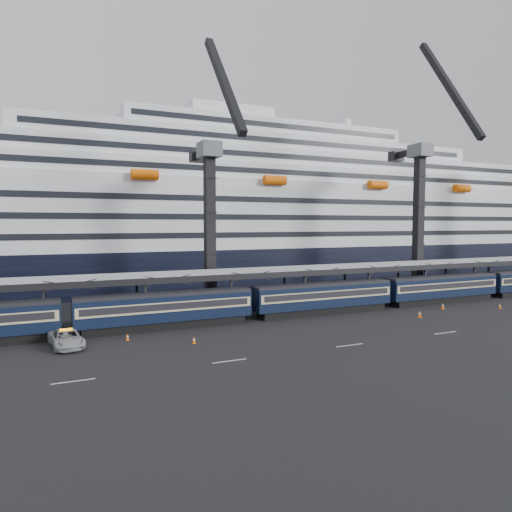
# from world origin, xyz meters

# --- Properties ---
(ground) EXTENTS (260.00, 260.00, 0.00)m
(ground) POSITION_xyz_m (0.00, 0.00, 0.00)
(ground) COLOR black
(ground) RESTS_ON ground
(train) EXTENTS (133.05, 3.00, 4.05)m
(train) POSITION_xyz_m (-4.65, 10.00, 2.20)
(train) COLOR black
(train) RESTS_ON ground
(canopy) EXTENTS (130.00, 6.25, 5.53)m
(canopy) POSITION_xyz_m (0.00, 14.00, 5.25)
(canopy) COLOR #9A9DA2
(canopy) RESTS_ON ground
(cruise_ship) EXTENTS (214.09, 28.84, 34.00)m
(cruise_ship) POSITION_xyz_m (-1.08, 45.99, 12.34)
(cruise_ship) COLOR black
(cruise_ship) RESTS_ON ground
(crane_dark_near) EXTENTS (4.50, 17.75, 35.08)m
(crane_dark_near) POSITION_xyz_m (-20.00, 18.59, 11.93)
(crane_dark_near) COLOR #484B4F
(crane_dark_near) RESTS_ON ground
(crane_dark_mid) EXTENTS (4.50, 18.24, 39.64)m
(crane_dark_mid) POSITION_xyz_m (15.00, 17.59, 13.36)
(crane_dark_mid) COLOR #484B4F
(crane_dark_mid) RESTS_ON ground
(pickup_truck) EXTENTS (3.34, 5.94, 1.57)m
(pickup_truck) POSITION_xyz_m (-38.16, 6.12, 0.78)
(pickup_truck) COLOR #9EA0A5
(pickup_truck) RESTS_ON ground
(traffic_cone_b) EXTENTS (0.34, 0.34, 0.68)m
(traffic_cone_b) POSITION_xyz_m (-32.67, 6.43, 0.33)
(traffic_cone_b) COLOR #FA6307
(traffic_cone_b) RESTS_ON ground
(traffic_cone_c) EXTENTS (0.35, 0.35, 0.69)m
(traffic_cone_c) POSITION_xyz_m (-27.10, 2.58, 0.34)
(traffic_cone_c) COLOR #FA6307
(traffic_cone_c) RESTS_ON ground
(traffic_cone_d) EXTENTS (0.43, 0.43, 0.86)m
(traffic_cone_d) POSITION_xyz_m (8.21, 6.09, 0.43)
(traffic_cone_d) COLOR #FA6307
(traffic_cone_d) RESTS_ON ground
(traffic_cone_e) EXTENTS (0.43, 0.43, 0.86)m
(traffic_cone_e) POSITION_xyz_m (1.40, 3.16, 0.43)
(traffic_cone_e) COLOR #FA6307
(traffic_cone_e) RESTS_ON ground
(traffic_cone_f) EXTENTS (0.36, 0.36, 0.72)m
(traffic_cone_f) POSITION_xyz_m (15.49, 3.23, 0.36)
(traffic_cone_f) COLOR #FA6307
(traffic_cone_f) RESTS_ON ground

